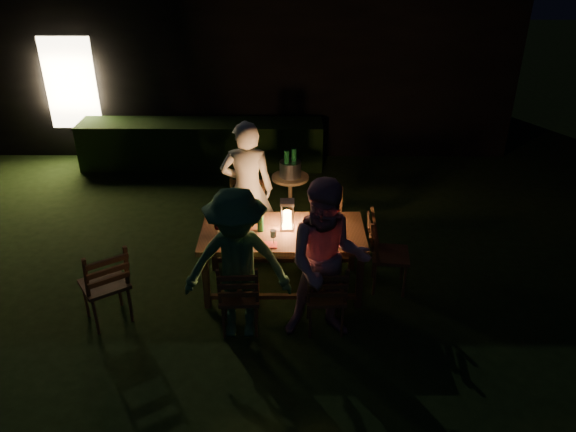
{
  "coord_description": "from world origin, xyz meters",
  "views": [
    {
      "loc": [
        1.08,
        -5.51,
        3.91
      ],
      "look_at": [
        1.03,
        0.27,
        0.83
      ],
      "focal_mm": 35.0,
      "sensor_mm": 36.0,
      "label": 1
    }
  ],
  "objects_px": {
    "chair_far_left": "(249,233)",
    "bottle_table": "(261,220)",
    "chair_near_left": "(240,308)",
    "lantern": "(287,216)",
    "chair_near_right": "(325,308)",
    "side_table": "(290,182)",
    "ice_bucket": "(290,169)",
    "chair_end": "(388,266)",
    "chair_spare": "(107,297)",
    "person_opp_left": "(237,266)",
    "bottle_bucket_a": "(287,167)",
    "bottle_bucket_b": "(294,165)",
    "dining_table": "(283,237)",
    "person_opp_right": "(327,262)",
    "chair_far_right": "(326,235)",
    "person_house_side": "(247,190)"
  },
  "relations": [
    {
      "from": "person_opp_left",
      "to": "bottle_bucket_b",
      "type": "height_order",
      "value": "person_opp_left"
    },
    {
      "from": "person_house_side",
      "to": "person_opp_right",
      "type": "relative_size",
      "value": 1.02
    },
    {
      "from": "bottle_bucket_a",
      "to": "bottle_bucket_b",
      "type": "distance_m",
      "value": 0.13
    },
    {
      "from": "person_opp_right",
      "to": "bottle_bucket_a",
      "type": "xyz_separation_m",
      "value": [
        -0.43,
        2.45,
        -0.02
      ]
    },
    {
      "from": "person_house_side",
      "to": "bottle_bucket_b",
      "type": "relative_size",
      "value": 5.63
    },
    {
      "from": "bottle_table",
      "to": "bottle_bucket_b",
      "type": "distance_m",
      "value": 1.76
    },
    {
      "from": "chair_spare",
      "to": "bottle_bucket_b",
      "type": "relative_size",
      "value": 3.19
    },
    {
      "from": "chair_near_right",
      "to": "person_opp_left",
      "type": "height_order",
      "value": "person_opp_left"
    },
    {
      "from": "person_opp_right",
      "to": "ice_bucket",
      "type": "height_order",
      "value": "person_opp_right"
    },
    {
      "from": "dining_table",
      "to": "bottle_table",
      "type": "distance_m",
      "value": 0.33
    },
    {
      "from": "chair_near_left",
      "to": "chair_far_left",
      "type": "relative_size",
      "value": 0.9
    },
    {
      "from": "dining_table",
      "to": "person_opp_left",
      "type": "relative_size",
      "value": 1.12
    },
    {
      "from": "chair_end",
      "to": "dining_table",
      "type": "bearing_deg",
      "value": -83.21
    },
    {
      "from": "chair_near_left",
      "to": "lantern",
      "type": "relative_size",
      "value": 2.65
    },
    {
      "from": "chair_spare",
      "to": "chair_far_right",
      "type": "bearing_deg",
      "value": -4.31
    },
    {
      "from": "dining_table",
      "to": "person_house_side",
      "type": "xyz_separation_m",
      "value": [
        -0.46,
        0.82,
        0.2
      ]
    },
    {
      "from": "lantern",
      "to": "side_table",
      "type": "distance_m",
      "value": 1.66
    },
    {
      "from": "chair_near_right",
      "to": "bottle_bucket_a",
      "type": "relative_size",
      "value": 2.88
    },
    {
      "from": "bottle_bucket_b",
      "to": "person_house_side",
      "type": "bearing_deg",
      "value": -122.99
    },
    {
      "from": "chair_far_right",
      "to": "bottle_bucket_a",
      "type": "relative_size",
      "value": 2.85
    },
    {
      "from": "side_table",
      "to": "bottle_bucket_a",
      "type": "distance_m",
      "value": 0.25
    },
    {
      "from": "chair_near_right",
      "to": "chair_far_right",
      "type": "bearing_deg",
      "value": 84.88
    },
    {
      "from": "chair_far_right",
      "to": "chair_near_left",
      "type": "bearing_deg",
      "value": 59.89
    },
    {
      "from": "lantern",
      "to": "bottle_bucket_a",
      "type": "xyz_separation_m",
      "value": [
        -0.02,
        1.59,
        -0.07
      ]
    },
    {
      "from": "person_house_side",
      "to": "lantern",
      "type": "xyz_separation_m",
      "value": [
        0.51,
        -0.76,
        0.03
      ]
    },
    {
      "from": "person_opp_left",
      "to": "ice_bucket",
      "type": "xyz_separation_m",
      "value": [
        0.52,
        2.5,
        -0.02
      ]
    },
    {
      "from": "ice_bucket",
      "to": "bottle_table",
      "type": "bearing_deg",
      "value": -101.01
    },
    {
      "from": "side_table",
      "to": "ice_bucket",
      "type": "distance_m",
      "value": 0.19
    },
    {
      "from": "chair_end",
      "to": "chair_spare",
      "type": "relative_size",
      "value": 0.97
    },
    {
      "from": "person_opp_right",
      "to": "ice_bucket",
      "type": "bearing_deg",
      "value": 98.12
    },
    {
      "from": "bottle_bucket_a",
      "to": "bottle_bucket_b",
      "type": "relative_size",
      "value": 1.0
    },
    {
      "from": "dining_table",
      "to": "person_opp_left",
      "type": "height_order",
      "value": "person_opp_left"
    },
    {
      "from": "lantern",
      "to": "bottle_bucket_b",
      "type": "bearing_deg",
      "value": 87.34
    },
    {
      "from": "chair_near_right",
      "to": "lantern",
      "type": "relative_size",
      "value": 2.63
    },
    {
      "from": "chair_near_left",
      "to": "chair_far_right",
      "type": "relative_size",
      "value": 1.02
    },
    {
      "from": "chair_near_right",
      "to": "chair_far_left",
      "type": "distance_m",
      "value": 1.78
    },
    {
      "from": "chair_near_right",
      "to": "side_table",
      "type": "bearing_deg",
      "value": 96.91
    },
    {
      "from": "chair_spare",
      "to": "person_opp_right",
      "type": "relative_size",
      "value": 0.58
    },
    {
      "from": "chair_spare",
      "to": "bottle_bucket_b",
      "type": "bearing_deg",
      "value": 15.02
    },
    {
      "from": "chair_near_left",
      "to": "chair_far_right",
      "type": "distance_m",
      "value": 1.83
    },
    {
      "from": "bottle_table",
      "to": "ice_bucket",
      "type": "bearing_deg",
      "value": 78.99
    },
    {
      "from": "chair_spare",
      "to": "bottle_bucket_a",
      "type": "bearing_deg",
      "value": 15.49
    },
    {
      "from": "chair_end",
      "to": "side_table",
      "type": "xyz_separation_m",
      "value": [
        -1.15,
        1.66,
        0.32
      ]
    },
    {
      "from": "chair_spare",
      "to": "bottle_bucket_b",
      "type": "distance_m",
      "value": 3.14
    },
    {
      "from": "chair_far_left",
      "to": "side_table",
      "type": "height_order",
      "value": "chair_far_left"
    },
    {
      "from": "chair_end",
      "to": "person_opp_right",
      "type": "xyz_separation_m",
      "value": [
        -0.77,
        -0.83,
        0.58
      ]
    },
    {
      "from": "person_opp_right",
      "to": "side_table",
      "type": "xyz_separation_m",
      "value": [
        -0.38,
        2.49,
        -0.26
      ]
    },
    {
      "from": "chair_near_right",
      "to": "person_opp_left",
      "type": "distance_m",
      "value": 1.06
    },
    {
      "from": "chair_near_left",
      "to": "chair_near_right",
      "type": "height_order",
      "value": "chair_near_left"
    },
    {
      "from": "chair_far_left",
      "to": "bottle_table",
      "type": "relative_size",
      "value": 3.67
    }
  ]
}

